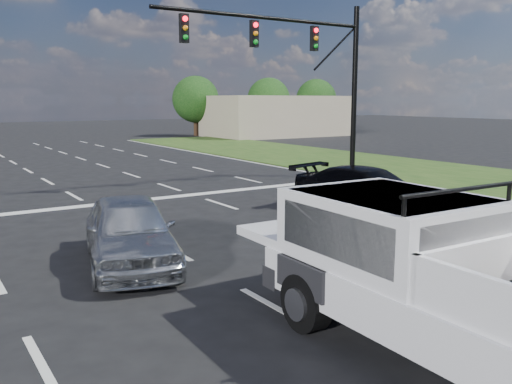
% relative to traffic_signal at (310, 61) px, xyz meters
% --- Properties ---
extents(ground, '(160.00, 160.00, 0.00)m').
position_rel_traffic_signal_xyz_m(ground, '(-7.20, -10.50, -4.73)').
color(ground, black).
rests_on(ground, ground).
extents(road_markings, '(17.75, 60.00, 0.01)m').
position_rel_traffic_signal_xyz_m(road_markings, '(-7.20, -3.94, -4.72)').
color(road_markings, silver).
rests_on(road_markings, ground).
extents(grass_shoulder_right, '(8.00, 60.00, 0.06)m').
position_rel_traffic_signal_xyz_m(grass_shoulder_right, '(5.80, -4.50, -4.70)').
color(grass_shoulder_right, '#214515').
rests_on(grass_shoulder_right, ground).
extents(traffic_signal, '(9.11, 0.31, 7.00)m').
position_rel_traffic_signal_xyz_m(traffic_signal, '(0.00, 0.00, 0.00)').
color(traffic_signal, black).
rests_on(traffic_signal, ground).
extents(building_right, '(12.00, 7.00, 3.60)m').
position_rel_traffic_signal_xyz_m(building_right, '(14.80, 23.50, -2.93)').
color(building_right, tan).
rests_on(building_right, ground).
extents(tree_far_d, '(4.20, 4.20, 5.40)m').
position_rel_traffic_signal_xyz_m(tree_far_d, '(8.80, 27.50, -1.44)').
color(tree_far_d, '#332114').
rests_on(tree_far_d, ground).
extents(tree_far_e, '(4.20, 4.20, 5.40)m').
position_rel_traffic_signal_xyz_m(tree_far_e, '(16.80, 27.50, -1.44)').
color(tree_far_e, '#332114').
rests_on(tree_far_e, ground).
extents(tree_far_f, '(4.20, 4.20, 5.40)m').
position_rel_traffic_signal_xyz_m(tree_far_f, '(22.80, 27.50, -1.44)').
color(tree_far_f, '#332114').
rests_on(tree_far_f, ground).
extents(pickup_truck, '(2.36, 5.96, 2.21)m').
position_rel_traffic_signal_xyz_m(pickup_truck, '(-8.17, -13.17, -3.69)').
color(pickup_truck, black).
rests_on(pickup_truck, ground).
extents(silver_sedan, '(2.56, 4.32, 1.38)m').
position_rel_traffic_signal_xyz_m(silver_sedan, '(-10.06, -7.07, -4.04)').
color(silver_sedan, '#B4B7BB').
rests_on(silver_sedan, ground).
extents(black_coupe, '(2.89, 4.98, 1.36)m').
position_rel_traffic_signal_xyz_m(black_coupe, '(-2.77, -6.25, -4.05)').
color(black_coupe, black).
rests_on(black_coupe, ground).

